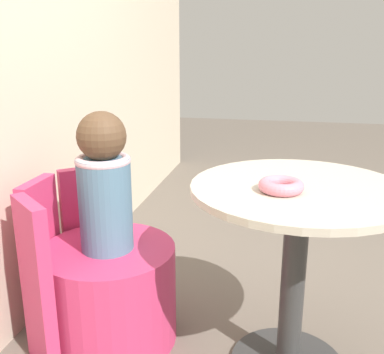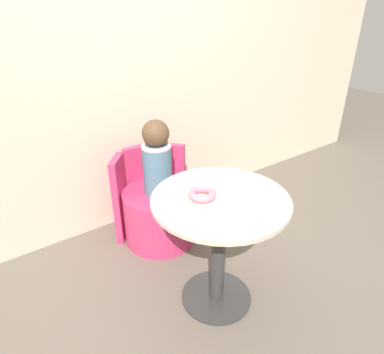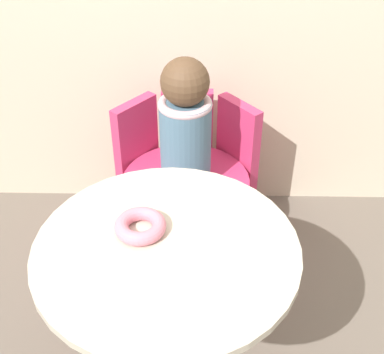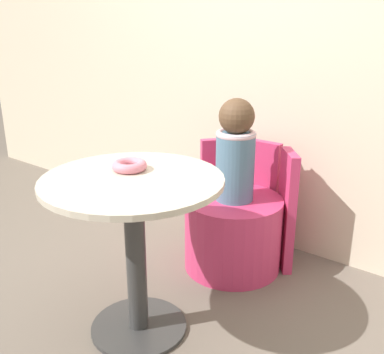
# 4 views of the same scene
# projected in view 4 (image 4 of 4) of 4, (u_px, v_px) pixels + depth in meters

# --- Properties ---
(ground_plane) EXTENTS (12.00, 12.00, 0.00)m
(ground_plane) POSITION_uv_depth(u_px,v_px,m) (146.00, 323.00, 2.11)
(ground_plane) COLOR #665B51
(back_wall) EXTENTS (6.00, 0.06, 2.40)m
(back_wall) POSITION_uv_depth(u_px,v_px,m) (276.00, 47.00, 2.55)
(back_wall) COLOR beige
(back_wall) RESTS_ON ground_plane
(round_table) EXTENTS (0.76, 0.76, 0.74)m
(round_table) POSITION_uv_depth(u_px,v_px,m) (134.00, 223.00, 1.90)
(round_table) COLOR #333333
(round_table) RESTS_ON ground_plane
(tub_chair) EXTENTS (0.54, 0.54, 0.42)m
(tub_chair) POSITION_uv_depth(u_px,v_px,m) (233.00, 233.00, 2.53)
(tub_chair) COLOR #C63360
(tub_chair) RESTS_ON ground_plane
(booth_backrest) EXTENTS (0.64, 0.24, 0.68)m
(booth_backrest) POSITION_uv_depth(u_px,v_px,m) (254.00, 199.00, 2.66)
(booth_backrest) COLOR #C63360
(booth_backrest) RESTS_ON ground_plane
(child_figure) EXTENTS (0.21, 0.21, 0.55)m
(child_figure) POSITION_uv_depth(u_px,v_px,m) (236.00, 151.00, 2.37)
(child_figure) COLOR slate
(child_figure) RESTS_ON tub_chair
(donut) EXTENTS (0.15, 0.15, 0.04)m
(donut) POSITION_uv_depth(u_px,v_px,m) (129.00, 166.00, 1.91)
(donut) COLOR pink
(donut) RESTS_ON round_table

